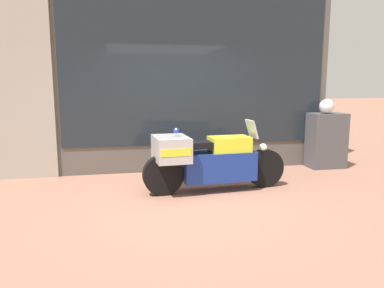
{
  "coord_description": "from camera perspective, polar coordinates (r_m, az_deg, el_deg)",
  "views": [
    {
      "loc": [
        -1.04,
        -5.42,
        1.78
      ],
      "look_at": [
        0.19,
        0.83,
        0.7
      ],
      "focal_mm": 35.0,
      "sensor_mm": 36.0,
      "label": 1
    }
  ],
  "objects": [
    {
      "name": "ground_plane",
      "position": [
        5.8,
        -0.27,
        -8.29
      ],
      "size": [
        60.0,
        60.0,
        0.0
      ],
      "primitive_type": "plane",
      "color": "#9E6B56"
    },
    {
      "name": "white_helmet",
      "position": [
        8.06,
        19.83,
        5.44
      ],
      "size": [
        0.29,
        0.29,
        0.29
      ],
      "primitive_type": "sphere",
      "color": "white",
      "rests_on": "utility_cabinet"
    },
    {
      "name": "paramedic_motorcycle",
      "position": [
        6.03,
        2.2,
        -2.29
      ],
      "size": [
        2.4,
        0.74,
        1.15
      ],
      "rotation": [
        0.0,
        0.0,
        0.08
      ],
      "color": "black",
      "rests_on": "ground"
    },
    {
      "name": "shop_building",
      "position": [
        7.44,
        -6.9,
        11.93
      ],
      "size": [
        6.5,
        0.55,
        4.17
      ],
      "color": "#56514C",
      "rests_on": "ground"
    },
    {
      "name": "utility_cabinet",
      "position": [
        8.21,
        19.78,
        0.51
      ],
      "size": [
        0.73,
        0.46,
        1.13
      ],
      "primitive_type": "cube",
      "color": "#4C4C51",
      "rests_on": "ground"
    },
    {
      "name": "window_display",
      "position": [
        7.71,
        0.22,
        -0.28
      ],
      "size": [
        4.98,
        0.3,
        1.91
      ],
      "color": "slate",
      "rests_on": "ground"
    }
  ]
}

